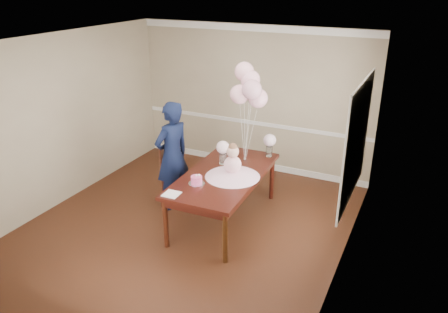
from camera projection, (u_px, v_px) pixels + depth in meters
floor at (187, 226)px, 6.54m from camera, size 4.50×5.00×0.00m
ceiling at (180, 42)px, 5.50m from camera, size 4.50×5.00×0.02m
wall_back at (252, 99)px, 8.10m from camera, size 4.50×0.02×2.70m
wall_front at (42, 230)px, 3.94m from camera, size 4.50×0.02×2.70m
wall_left at (61, 120)px, 6.92m from camera, size 0.02×5.00×2.70m
wall_right at (349, 172)px, 5.12m from camera, size 0.02×5.00×2.70m
chair_rail_trim at (251, 122)px, 8.26m from camera, size 4.50×0.02×0.07m
crown_molding at (254, 28)px, 7.60m from camera, size 4.50×0.02×0.12m
baseboard_trim at (250, 163)px, 8.59m from camera, size 4.50×0.02×0.12m
window_frame at (357, 142)px, 5.47m from camera, size 0.02×1.66×1.56m
window_blinds at (355, 142)px, 5.47m from camera, size 0.01×1.50×1.40m
dining_table_top at (224, 175)px, 6.42m from camera, size 1.12×2.14×0.05m
table_apron at (224, 180)px, 6.45m from camera, size 1.02×2.03×0.11m
table_leg_fl at (166, 223)px, 5.92m from camera, size 0.08×0.08×0.74m
table_leg_fr at (225, 238)px, 5.59m from camera, size 0.08×0.08×0.74m
table_leg_bl at (223, 170)px, 7.55m from camera, size 0.08×0.08×0.74m
table_leg_br at (272, 178)px, 7.23m from camera, size 0.08×0.08×0.74m
baby_skirt at (233, 173)px, 6.29m from camera, size 0.83×0.83×0.11m
baby_torso at (233, 165)px, 6.24m from camera, size 0.25×0.25×0.25m
baby_head at (233, 152)px, 6.16m from camera, size 0.18×0.18×0.18m
baby_hair at (233, 147)px, 6.13m from camera, size 0.13×0.13×0.13m
cake_platter at (197, 183)px, 6.09m from camera, size 0.24×0.24×0.01m
birthday_cake at (197, 180)px, 6.07m from camera, size 0.16×0.16×0.11m
cake_flower_a at (196, 175)px, 6.04m from camera, size 0.03×0.03×0.03m
cake_flower_b at (199, 175)px, 6.05m from camera, size 0.03×0.03×0.03m
rose_vase_near at (223, 159)px, 6.70m from camera, size 0.11×0.11×0.17m
roses_near at (223, 147)px, 6.63m from camera, size 0.20×0.20×0.20m
rose_vase_far at (269, 151)px, 6.99m from camera, size 0.11×0.11×0.17m
roses_far at (270, 140)px, 6.91m from camera, size 0.20×0.20×0.20m
napkin at (172, 194)px, 5.79m from camera, size 0.22×0.22×0.01m
balloon_weight at (245, 160)px, 6.86m from camera, size 0.04×0.04×0.02m
balloon_a at (240, 94)px, 6.50m from camera, size 0.29×0.29×0.29m
balloon_b at (252, 90)px, 6.33m from camera, size 0.29×0.29×0.29m
balloon_c at (250, 80)px, 6.46m from camera, size 0.29×0.29×0.29m
balloon_d at (244, 72)px, 6.47m from camera, size 0.29×0.29×0.29m
balloon_e at (258, 98)px, 6.49m from camera, size 0.29×0.29×0.29m
balloon_ribbon_a at (242, 133)px, 6.71m from camera, size 0.10×0.01×0.88m
balloon_ribbon_b at (248, 131)px, 6.62m from camera, size 0.11×0.05×0.98m
balloon_ribbon_c at (247, 126)px, 6.69m from camera, size 0.02×0.10×1.09m
balloon_ribbon_d at (245, 122)px, 6.69m from camera, size 0.09×0.11×1.19m
balloon_ribbon_e at (251, 135)px, 6.70m from camera, size 0.15×0.08×0.82m
dining_chair_seat at (178, 176)px, 7.12m from camera, size 0.51×0.51×0.05m
chair_leg_fl at (163, 190)px, 7.17m from camera, size 0.05×0.05×0.43m
chair_leg_fr at (180, 196)px, 6.98m from camera, size 0.05×0.05×0.43m
chair_leg_bl at (178, 182)px, 7.45m from camera, size 0.05×0.05×0.43m
chair_leg_br at (194, 187)px, 7.26m from camera, size 0.05×0.05×0.43m
chair_back_post_l at (161, 160)px, 6.98m from camera, size 0.05×0.05×0.56m
chair_back_post_r at (175, 153)px, 7.25m from camera, size 0.05×0.05×0.56m
chair_slat_low at (168, 163)px, 7.16m from camera, size 0.09×0.40×0.05m
chair_slat_mid at (168, 154)px, 7.10m from camera, size 0.09×0.40×0.05m
chair_slat_top at (167, 145)px, 7.04m from camera, size 0.09×0.40×0.05m
woman at (172, 156)px, 6.80m from camera, size 0.60×0.74×1.75m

